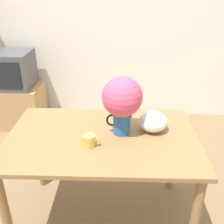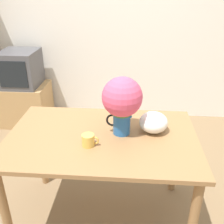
% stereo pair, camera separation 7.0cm
% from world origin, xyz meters
% --- Properties ---
extents(ground_plane, '(12.00, 12.00, 0.00)m').
position_xyz_m(ground_plane, '(0.00, 0.00, 0.00)').
color(ground_plane, '#7F6647').
extents(wall_back, '(8.00, 0.05, 2.60)m').
position_xyz_m(wall_back, '(0.00, 1.89, 1.30)').
color(wall_back, silver).
rests_on(wall_back, ground_plane).
extents(table, '(1.33, 0.86, 0.78)m').
position_xyz_m(table, '(-0.03, -0.04, 0.67)').
color(table, olive).
rests_on(table, ground_plane).
extents(flower_vase, '(0.27, 0.27, 0.41)m').
position_xyz_m(flower_vase, '(0.10, 0.01, 1.03)').
color(flower_vase, '#235B9E').
rests_on(flower_vase, table).
extents(coffee_mug, '(0.11, 0.08, 0.08)m').
position_xyz_m(coffee_mug, '(-0.10, -0.16, 0.82)').
color(coffee_mug, gold).
rests_on(coffee_mug, table).
extents(white_bowl, '(0.20, 0.20, 0.15)m').
position_xyz_m(white_bowl, '(0.33, 0.05, 0.85)').
color(white_bowl, white).
rests_on(white_bowl, table).
extents(tv_stand, '(0.60, 0.50, 0.54)m').
position_xyz_m(tv_stand, '(-1.24, 1.53, 0.27)').
color(tv_stand, tan).
rests_on(tv_stand, ground_plane).
extents(tv_set, '(0.45, 0.49, 0.45)m').
position_xyz_m(tv_set, '(-1.24, 1.53, 0.76)').
color(tv_set, '#4C4C51').
rests_on(tv_set, tv_stand).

